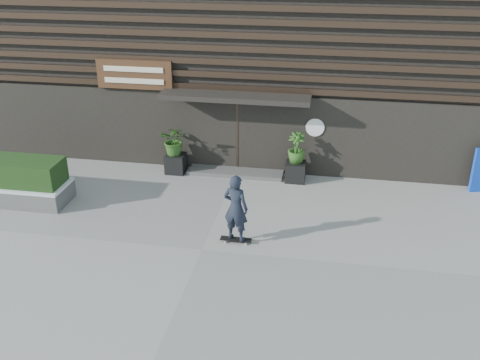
% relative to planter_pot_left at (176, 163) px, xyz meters
% --- Properties ---
extents(ground, '(80.00, 80.00, 0.00)m').
position_rel_planter_pot_left_xyz_m(ground, '(1.90, -4.40, -0.30)').
color(ground, gray).
rests_on(ground, ground).
extents(entrance_step, '(3.00, 0.80, 0.12)m').
position_rel_planter_pot_left_xyz_m(entrance_step, '(1.90, 0.20, -0.24)').
color(entrance_step, '#4A4A48').
rests_on(entrance_step, ground).
extents(planter_pot_left, '(0.60, 0.60, 0.60)m').
position_rel_planter_pot_left_xyz_m(planter_pot_left, '(0.00, 0.00, 0.00)').
color(planter_pot_left, black).
rests_on(planter_pot_left, ground).
extents(bamboo_left, '(0.86, 0.75, 0.96)m').
position_rel_planter_pot_left_xyz_m(bamboo_left, '(0.00, 0.00, 0.78)').
color(bamboo_left, '#2D591E').
rests_on(bamboo_left, planter_pot_left).
extents(planter_pot_right, '(0.60, 0.60, 0.60)m').
position_rel_planter_pot_left_xyz_m(planter_pot_right, '(3.80, 0.00, 0.00)').
color(planter_pot_right, black).
rests_on(planter_pot_right, ground).
extents(bamboo_right, '(0.54, 0.54, 0.96)m').
position_rel_planter_pot_left_xyz_m(bamboo_right, '(3.80, 0.00, 0.78)').
color(bamboo_right, '#2D591E').
rests_on(bamboo_right, planter_pot_right).
extents(raised_bed, '(3.50, 1.20, 0.50)m').
position_rel_planter_pot_left_xyz_m(raised_bed, '(-4.16, -2.72, -0.05)').
color(raised_bed, '#4E4E4B').
rests_on(raised_bed, ground).
extents(snow_layer, '(3.50, 1.20, 0.08)m').
position_rel_planter_pot_left_xyz_m(snow_layer, '(-4.16, -2.72, 0.24)').
color(snow_layer, silver).
rests_on(snow_layer, raised_bed).
extents(hedge, '(3.30, 1.00, 0.70)m').
position_rel_planter_pot_left_xyz_m(hedge, '(-4.16, -2.72, 0.63)').
color(hedge, '#183212').
rests_on(hedge, snow_layer).
extents(building, '(18.00, 11.00, 8.00)m').
position_rel_planter_pot_left_xyz_m(building, '(1.90, 5.56, 3.69)').
color(building, black).
rests_on(building, ground).
extents(skateboarder, '(0.78, 0.56, 1.82)m').
position_rel_planter_pot_left_xyz_m(skateboarder, '(2.65, -3.91, 0.65)').
color(skateboarder, black).
rests_on(skateboarder, ground).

